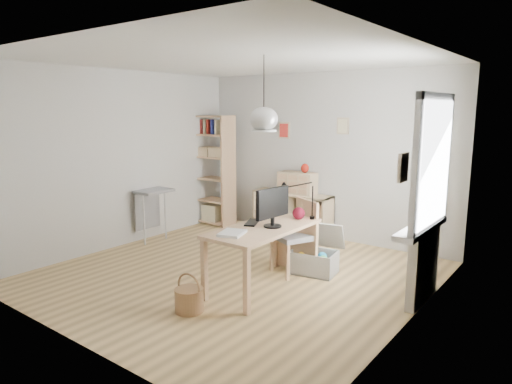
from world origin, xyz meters
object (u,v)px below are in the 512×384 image
Objects in this scene: desk at (263,234)px; chair at (297,232)px; storage_chest at (316,257)px; monitor at (273,205)px; cube_shelf at (292,217)px; tall_bookshelf at (212,166)px; drawer_chest at (297,183)px.

chair reaches higher than desk.
storage_chest is at bearing 65.76° from chair.
chair is 0.78m from monitor.
chair is 0.43m from storage_chest.
cube_shelf is (-1.02, 2.23, -0.36)m from desk.
tall_bookshelf is 3.16m from storage_chest.
drawer_chest is at bearing 8.11° from tall_bookshelf.
cube_shelf is 1.77m from tall_bookshelf.
tall_bookshelf is 2.97m from chair.
drawer_chest is (-0.90, 2.19, 0.24)m from desk.
tall_bookshelf is 3.75× the size of monitor.
tall_bookshelf is (-2.59, 1.95, 0.43)m from desk.
tall_bookshelf is at bearing 179.02° from chair.
tall_bookshelf reaches higher than cube_shelf.
cube_shelf reaches higher than storage_chest.
chair is at bearing 98.74° from monitor.
storage_chest is (1.25, -1.39, -0.10)m from cube_shelf.
cube_shelf is at bearing 149.29° from chair.
storage_chest is 1.38× the size of monitor.
desk is 0.75× the size of tall_bookshelf.
desk is 2.48m from cube_shelf.
tall_bookshelf reaches higher than chair.
monitor is (0.09, 0.06, 0.35)m from desk.
monitor reaches higher than drawer_chest.
cube_shelf is 0.61m from drawer_chest.
monitor is (2.68, -1.89, -0.08)m from tall_bookshelf.
desk is at bearing -68.96° from chair.
storage_chest is (2.82, -1.10, -0.89)m from tall_bookshelf.
storage_chest is 1.14m from monitor.
storage_chest is at bearing -21.40° from tall_bookshelf.
desk is 1.07× the size of cube_shelf.
cube_shelf is at bearing 121.75° from monitor.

